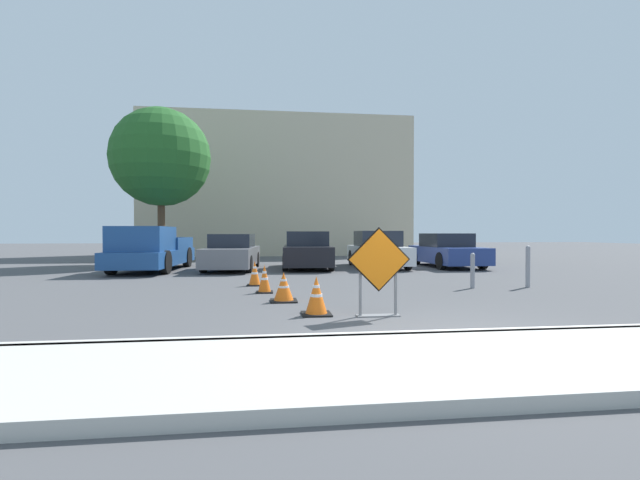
# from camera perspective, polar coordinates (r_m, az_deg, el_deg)

# --- Properties ---
(ground_plane) EXTENTS (96.00, 96.00, 0.00)m
(ground_plane) POSITION_cam_1_polar(r_m,az_deg,el_deg) (15.42, 1.92, -4.26)
(ground_plane) COLOR #4C4C4F
(sidewalk_strip) EXTENTS (23.24, 2.16, 0.14)m
(sidewalk_strip) POSITION_cam_1_polar(r_m,az_deg,el_deg) (4.92, 23.21, -14.64)
(sidewalk_strip) COLOR beige
(sidewalk_strip) RESTS_ON ground_plane
(curb_lip) EXTENTS (23.24, 0.20, 0.14)m
(curb_lip) POSITION_cam_1_polar(r_m,az_deg,el_deg) (5.85, 17.75, -12.11)
(curb_lip) COLOR beige
(curb_lip) RESTS_ON ground_plane
(road_closed_sign) EXTENTS (1.07, 0.20, 1.49)m
(road_closed_sign) POSITION_cam_1_polar(r_m,az_deg,el_deg) (7.15, 7.83, -3.65)
(road_closed_sign) COLOR black
(road_closed_sign) RESTS_ON ground_plane
(traffic_cone_nearest) EXTENTS (0.50, 0.50, 0.66)m
(traffic_cone_nearest) POSITION_cam_1_polar(r_m,az_deg,el_deg) (7.31, -0.50, -7.49)
(traffic_cone_nearest) COLOR black
(traffic_cone_nearest) RESTS_ON ground_plane
(traffic_cone_second) EXTENTS (0.54, 0.54, 0.59)m
(traffic_cone_second) POSITION_cam_1_polar(r_m,az_deg,el_deg) (8.75, -4.87, -6.32)
(traffic_cone_second) COLOR black
(traffic_cone_second) RESTS_ON ground_plane
(traffic_cone_third) EXTENTS (0.39, 0.39, 0.65)m
(traffic_cone_third) POSITION_cam_1_polar(r_m,az_deg,el_deg) (10.08, -7.42, -5.20)
(traffic_cone_third) COLOR black
(traffic_cone_third) RESTS_ON ground_plane
(traffic_cone_fourth) EXTENTS (0.40, 0.40, 0.66)m
(traffic_cone_fourth) POSITION_cam_1_polar(r_m,az_deg,el_deg) (11.48, -8.71, -4.45)
(traffic_cone_fourth) COLOR black
(traffic_cone_fourth) RESTS_ON ground_plane
(pickup_truck) EXTENTS (2.18, 5.44, 1.62)m
(pickup_truck) POSITION_cam_1_polar(r_m,az_deg,el_deg) (16.84, -21.71, -1.38)
(pickup_truck) COLOR navy
(pickup_truck) RESTS_ON ground_plane
(parked_car_nearest) EXTENTS (2.03, 4.54, 1.36)m
(parked_car_nearest) POSITION_cam_1_polar(r_m,az_deg,el_deg) (16.73, -11.62, -1.71)
(parked_car_nearest) COLOR slate
(parked_car_nearest) RESTS_ON ground_plane
(parked_car_second) EXTENTS (2.08, 4.13, 1.46)m
(parked_car_second) POSITION_cam_1_polar(r_m,az_deg,el_deg) (16.91, -1.70, -1.52)
(parked_car_second) COLOR black
(parked_car_second) RESTS_ON ground_plane
(parked_car_third) EXTENTS (1.98, 4.28, 1.49)m
(parked_car_third) POSITION_cam_1_polar(r_m,az_deg,el_deg) (17.62, 7.71, -1.41)
(parked_car_third) COLOR silver
(parked_car_third) RESTS_ON ground_plane
(parked_car_fourth) EXTENTS (1.92, 4.30, 1.38)m
(parked_car_fourth) POSITION_cam_1_polar(r_m,az_deg,el_deg) (18.48, 16.55, -1.44)
(parked_car_fourth) COLOR navy
(parked_car_fourth) RESTS_ON ground_plane
(bollard_nearest) EXTENTS (0.12, 0.12, 0.89)m
(bollard_nearest) POSITION_cam_1_polar(r_m,az_deg,el_deg) (11.44, 19.68, -3.73)
(bollard_nearest) COLOR gray
(bollard_nearest) RESTS_ON ground_plane
(bollard_second) EXTENTS (0.12, 0.12, 1.07)m
(bollard_second) POSITION_cam_1_polar(r_m,az_deg,el_deg) (12.18, 25.98, -3.06)
(bollard_second) COLOR gray
(bollard_second) RESTS_ON ground_plane
(building_facade_backdrop) EXTENTS (16.83, 5.00, 8.77)m
(building_facade_backdrop) POSITION_cam_1_polar(r_m,az_deg,el_deg) (28.61, -5.59, 6.90)
(building_facade_backdrop) COLOR beige
(building_facade_backdrop) RESTS_ON ground_plane
(street_tree_behind_lot) EXTENTS (4.40, 4.40, 7.02)m
(street_tree_behind_lot) POSITION_cam_1_polar(r_m,az_deg,el_deg) (20.84, -20.44, 10.27)
(street_tree_behind_lot) COLOR #513823
(street_tree_behind_lot) RESTS_ON ground_plane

